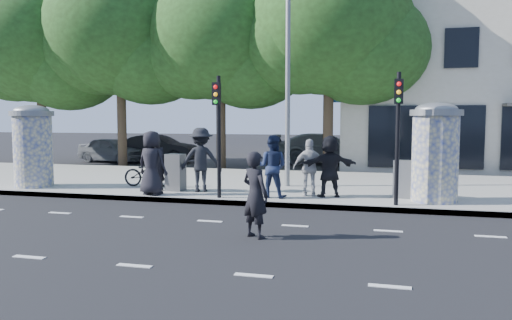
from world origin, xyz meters
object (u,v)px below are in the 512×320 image
(bicycle, at_px, (149,173))
(street_lamp, at_px, (288,43))
(cabinet_right, at_px, (403,179))
(traffic_pole_near, at_px, (218,124))
(traffic_pole_far, at_px, (398,124))
(ped_b, at_px, (156,163))
(cabinet_left, at_px, (176,172))
(ped_e, at_px, (310,168))
(car_right, at_px, (326,149))
(ped_d, at_px, (201,160))
(car_mid, at_px, (158,149))
(ped_c, at_px, (272,166))
(car_left, at_px, (112,150))
(ped_a, at_px, (152,163))
(ad_column_right, at_px, (435,150))
(ad_column_left, at_px, (33,144))
(ped_f, at_px, (329,166))
(man_road, at_px, (255,195))

(bicycle, bearing_deg, street_lamp, -78.39)
(cabinet_right, bearing_deg, traffic_pole_near, -153.14)
(traffic_pole_near, xyz_separation_m, traffic_pole_far, (4.80, 0.00, 0.00))
(ped_b, xyz_separation_m, cabinet_left, (0.60, 0.10, -0.28))
(ped_e, xyz_separation_m, car_right, (-0.89, 11.75, -0.18))
(ped_b, height_order, ped_d, ped_d)
(ped_d, distance_m, car_mid, 12.39)
(ped_c, xyz_separation_m, car_left, (-11.12, 10.28, -0.36))
(ped_a, relative_size, ped_b, 1.11)
(car_left, bearing_deg, street_lamp, -112.79)
(traffic_pole_near, height_order, car_mid, traffic_pole_near)
(traffic_pole_near, height_order, ped_a, traffic_pole_near)
(ped_d, bearing_deg, ad_column_right, 165.46)
(traffic_pole_far, bearing_deg, car_right, 104.36)
(traffic_pole_near, bearing_deg, cabinet_left, 150.20)
(traffic_pole_far, height_order, car_mid, traffic_pole_far)
(street_lamp, relative_size, ped_c, 4.55)
(ad_column_left, relative_size, cabinet_left, 2.33)
(ped_b, height_order, car_left, ped_b)
(ped_f, xyz_separation_m, cabinet_right, (2.03, 0.34, -0.35))
(man_road, xyz_separation_m, cabinet_right, (3.00, 4.95, -0.19))
(ped_d, height_order, ped_f, ped_d)
(traffic_pole_near, height_order, car_left, traffic_pole_near)
(cabinet_left, bearing_deg, cabinet_right, 11.41)
(ped_b, relative_size, ped_c, 0.96)
(traffic_pole_near, xyz_separation_m, bicycle, (-2.92, 1.60, -1.63))
(ad_column_right, height_order, car_left, ad_column_right)
(ped_e, relative_size, car_right, 0.30)
(traffic_pole_far, distance_m, ped_a, 6.96)
(ped_d, xyz_separation_m, ped_f, (3.88, -0.03, -0.10))
(ped_c, height_order, cabinet_right, ped_c)
(ad_column_left, xyz_separation_m, ped_d, (5.70, 0.30, -0.41))
(bicycle, height_order, car_right, car_right)
(ad_column_right, distance_m, man_road, 5.95)
(traffic_pole_far, height_order, cabinet_left, traffic_pole_far)
(traffic_pole_far, distance_m, ped_d, 5.89)
(traffic_pole_far, relative_size, street_lamp, 0.42)
(traffic_pole_near, xyz_separation_m, car_left, (-9.68, 10.77, -1.56))
(traffic_pole_near, relative_size, cabinet_right, 3.22)
(traffic_pole_far, distance_m, street_lamp, 5.12)
(ad_column_right, xyz_separation_m, ped_a, (-7.86, -0.85, -0.45))
(ad_column_left, bearing_deg, ped_e, 1.82)
(ad_column_left, distance_m, traffic_pole_far, 11.44)
(ped_a, relative_size, car_right, 0.34)
(ped_c, bearing_deg, ped_f, -155.97)
(ad_column_right, distance_m, car_left, 18.38)
(ped_c, xyz_separation_m, cabinet_left, (-3.17, 0.51, -0.31))
(ad_column_left, bearing_deg, ad_column_right, 0.92)
(ad_column_left, height_order, ped_b, ad_column_left)
(ped_f, height_order, car_mid, ped_f)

